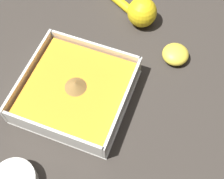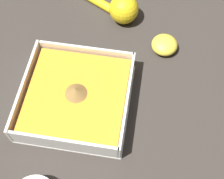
# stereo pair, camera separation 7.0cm
# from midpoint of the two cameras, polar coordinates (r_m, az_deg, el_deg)

# --- Properties ---
(ground_plane) EXTENTS (4.00, 4.00, 0.00)m
(ground_plane) POSITION_cam_midpoint_polar(r_m,az_deg,el_deg) (0.73, -8.67, -1.53)
(ground_plane) COLOR #332D28
(square_dish) EXTENTS (0.24, 0.24, 0.06)m
(square_dish) POSITION_cam_midpoint_polar(r_m,az_deg,el_deg) (0.70, -9.43, -1.71)
(square_dish) COLOR silver
(square_dish) RESTS_ON ground_plane
(lemon_squeezer) EXTENTS (0.14, 0.21, 0.08)m
(lemon_squeezer) POSITION_cam_midpoint_polar(r_m,az_deg,el_deg) (0.84, -1.26, 14.64)
(lemon_squeezer) COLOR yellow
(lemon_squeezer) RESTS_ON ground_plane
(lemon_half) EXTENTS (0.07, 0.07, 0.04)m
(lemon_half) POSITION_cam_midpoint_polar(r_m,az_deg,el_deg) (0.79, 7.07, 7.91)
(lemon_half) COLOR yellow
(lemon_half) RESTS_ON ground_plane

